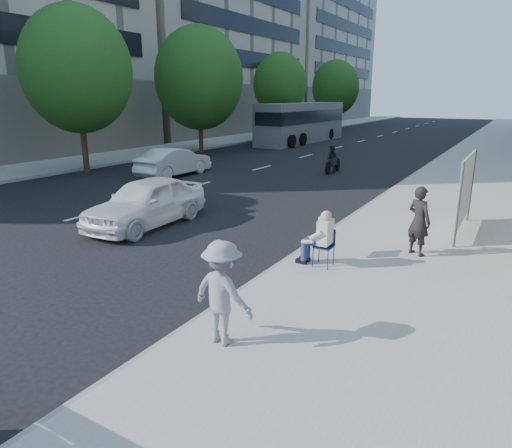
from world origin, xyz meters
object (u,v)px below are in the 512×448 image
Objects in this scene: white_sedan_near at (146,202)px; bus at (302,123)px; seated_protester at (320,235)px; pedestrian_woman at (419,221)px; jogger at (222,293)px; motorcycle at (333,160)px; white_sedan_mid at (174,162)px; protest_banner at (466,189)px.

bus is (-6.88, 26.45, 0.89)m from white_sedan_near.
pedestrian_woman reaches higher than seated_protester.
jogger reaches higher than white_sedan_near.
white_sedan_near is 2.14× the size of motorcycle.
motorcycle is at bearing -68.07° from jogger.
seated_protester is 0.77× the size of pedestrian_woman.
white_sedan_near reaches higher than motorcycle.
seated_protester is at bearing 74.56° from pedestrian_woman.
white_sedan_mid is at bearing 143.45° from seated_protester.
jogger is at bearing -65.56° from bus.
jogger is at bearing -81.69° from motorcycle.
protest_banner is (2.49, 4.40, 0.53)m from seated_protester.
protest_banner is at bearing -77.45° from pedestrian_woman.
bus is (-15.49, 22.92, 0.23)m from protest_banner.
white_sedan_mid is (-11.34, 8.41, -0.17)m from seated_protester.
protest_banner is at bearing -58.00° from motorcycle.
pedestrian_woman is 29.44m from bus.
pedestrian_woman is at bearing -105.65° from protest_banner.
jogger is 16.77m from white_sedan_mid.
pedestrian_woman is 14.66m from white_sedan_mid.
white_sedan_near is (-8.61, -3.52, -0.65)m from protest_banner.
white_sedan_near reaches higher than white_sedan_mid.
white_sedan_mid is (-13.83, 4.00, -0.70)m from protest_banner.
pedestrian_woman is (1.78, 1.87, 0.13)m from seated_protester.
jogger is 0.55× the size of protest_banner.
protest_banner is (2.48, 8.34, 0.41)m from jogger.
seated_protester is 0.11× the size of bus.
pedestrian_woman is at bearing 5.14° from white_sedan_near.
white_sedan_near is at bearing -103.29° from motorcycle.
pedestrian_woman is at bearing -67.39° from motorcycle.
white_sedan_mid is at bearing 1.71° from pedestrian_woman.
protest_banner is 1.49× the size of motorcycle.
protest_banner is at bearing 20.28° from white_sedan_near.
seated_protester reaches higher than white_sedan_mid.
pedestrian_woman is 0.56× the size of protest_banner.
white_sedan_near is at bearing 35.33° from pedestrian_woman.
bus is at bearing -61.06° from jogger.
seated_protester is at bearing -10.18° from white_sedan_near.
pedestrian_woman reaches higher than jogger.
pedestrian_woman reaches higher than white_sedan_mid.
bus reaches higher than pedestrian_woman.
jogger is at bearing -40.18° from white_sedan_near.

